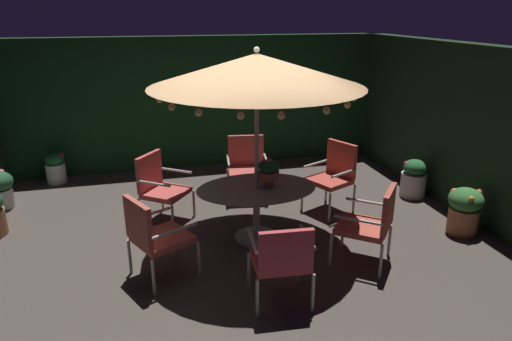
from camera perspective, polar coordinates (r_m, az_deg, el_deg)
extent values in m
cube|color=#483E38|center=(6.16, -2.54, -8.78)|extent=(7.46, 7.03, 0.02)
cube|color=#163719|center=(8.92, -7.18, 8.41)|extent=(7.46, 0.30, 2.44)
cube|color=#19301A|center=(7.27, 26.16, 4.06)|extent=(0.30, 7.03, 2.44)
cylinder|color=#BCAFA6|center=(6.22, 0.07, -8.21)|extent=(0.59, 0.59, 0.03)
cylinder|color=#BCAFA6|center=(6.08, 0.07, -5.41)|extent=(0.09, 0.09, 0.70)
ellipsoid|color=#A0ABAB|center=(5.93, 0.07, -2.21)|extent=(1.56, 1.14, 0.03)
cylinder|color=#B6B6A9|center=(5.81, 0.07, 1.13)|extent=(0.06, 0.06, 2.16)
cone|color=tan|center=(5.56, 0.08, 12.34)|extent=(2.61, 2.61, 0.39)
sphere|color=#B6B6A9|center=(5.53, 0.08, 14.76)|extent=(0.07, 0.07, 0.07)
sphere|color=#F9DB8C|center=(6.03, 10.76, 9.74)|extent=(0.08, 0.08, 0.08)
sphere|color=#F9DB8C|center=(6.32, 8.80, 10.28)|extent=(0.08, 0.08, 0.08)
sphere|color=#F9DB8C|center=(6.63, 4.83, 10.85)|extent=(0.08, 0.08, 0.08)
sphere|color=#F9DB8C|center=(6.72, 1.67, 11.04)|extent=(0.08, 0.08, 0.08)
sphere|color=#F9DB8C|center=(6.70, -2.67, 10.99)|extent=(0.08, 0.08, 0.08)
sphere|color=#F9DB8C|center=(6.52, -6.45, 10.66)|extent=(0.08, 0.08, 0.08)
sphere|color=#F9DB8C|center=(6.27, -9.04, 10.20)|extent=(0.08, 0.08, 0.08)
sphere|color=#F9DB8C|center=(5.86, -11.31, 9.43)|extent=(0.08, 0.08, 0.08)
sphere|color=#F9DB8C|center=(5.43, -11.88, 8.63)|extent=(0.08, 0.08, 0.08)
sphere|color=#F9DB8C|center=(4.97, -10.40, 7.76)|extent=(0.08, 0.08, 0.08)
sphere|color=#F9DB8C|center=(4.66, -7.12, 7.15)|extent=(0.08, 0.08, 0.08)
sphere|color=#F9DB8C|center=(4.49, -1.90, 6.81)|extent=(0.08, 0.08, 0.08)
sphere|color=#F9DB8C|center=(4.50, 3.15, 6.84)|extent=(0.08, 0.08, 0.08)
sphere|color=#F9DB8C|center=(4.77, 8.76, 7.35)|extent=(0.08, 0.08, 0.08)
sphere|color=#F9DB8C|center=(5.11, 11.27, 8.00)|extent=(0.08, 0.08, 0.08)
sphere|color=#F9DB8C|center=(5.54, 12.05, 8.82)|extent=(0.08, 0.08, 0.08)
cylinder|color=#A96A4E|center=(5.92, 1.60, -1.55)|extent=(0.12, 0.12, 0.11)
cylinder|color=#A36249|center=(5.88, 1.61, -0.57)|extent=(0.26, 0.26, 0.11)
ellipsoid|color=#18552B|center=(5.84, 1.62, 0.50)|extent=(0.27, 0.27, 0.16)
sphere|color=#B84488|center=(5.82, 1.63, 1.07)|extent=(0.10, 0.10, 0.10)
cylinder|color=#B5B6AA|center=(6.66, 9.11, -4.54)|extent=(0.04, 0.04, 0.45)
cylinder|color=#B5B6AA|center=(7.01, 5.73, -3.13)|extent=(0.04, 0.04, 0.45)
cylinder|color=#B5B6AA|center=(7.04, 12.05, -3.37)|extent=(0.04, 0.04, 0.45)
cylinder|color=#B5B6AA|center=(7.37, 8.71, -2.10)|extent=(0.04, 0.04, 0.45)
cube|color=#C0493C|center=(6.92, 9.01, -1.26)|extent=(0.71, 0.72, 0.07)
cube|color=#C0493C|center=(7.00, 10.55, 1.45)|extent=(0.28, 0.51, 0.52)
cylinder|color=#B5B6AA|center=(6.68, 10.87, -0.31)|extent=(0.48, 0.25, 0.04)
cylinder|color=#B5B6AA|center=(7.03, 7.42, 0.87)|extent=(0.48, 0.25, 0.04)
cylinder|color=#B7B6A9|center=(7.17, 1.53, -2.69)|extent=(0.04, 0.04, 0.41)
cylinder|color=#B7B6A9|center=(7.12, -3.28, -2.87)|extent=(0.04, 0.04, 0.41)
cylinder|color=#B7B6A9|center=(7.70, 0.98, -1.10)|extent=(0.04, 0.04, 0.41)
cylinder|color=#B7B6A9|center=(7.65, -3.50, -1.26)|extent=(0.04, 0.04, 0.41)
cube|color=#BD5049|center=(7.32, -1.08, -0.22)|extent=(0.66, 0.64, 0.07)
cube|color=#BD5049|center=(7.49, -1.27, 2.54)|extent=(0.58, 0.14, 0.50)
cylinder|color=#B7B6A9|center=(7.28, 1.27, 1.40)|extent=(0.11, 0.54, 0.04)
cylinder|color=#B7B6A9|center=(7.24, -3.46, 1.25)|extent=(0.11, 0.54, 0.04)
cylinder|color=#B8B1A3|center=(6.83, -7.71, -4.06)|extent=(0.04, 0.04, 0.40)
cylinder|color=#B8B1A3|center=(6.38, -10.27, -5.93)|extent=(0.04, 0.04, 0.40)
cylinder|color=#B8B1A3|center=(7.10, -11.54, -3.35)|extent=(0.04, 0.04, 0.40)
cylinder|color=#B8B1A3|center=(6.67, -14.24, -5.08)|extent=(0.04, 0.04, 0.40)
cube|color=#C24D48|center=(6.65, -11.07, -2.72)|extent=(0.76, 0.77, 0.07)
cube|color=#C24D48|center=(6.69, -13.09, -0.08)|extent=(0.38, 0.48, 0.51)
cylinder|color=#B8B1A3|center=(6.79, -9.89, 0.01)|extent=(0.44, 0.34, 0.04)
cylinder|color=#B8B1A3|center=(6.34, -12.61, -1.58)|extent=(0.44, 0.34, 0.04)
cylinder|color=#B6B0A4|center=(5.78, -10.18, -8.62)|extent=(0.04, 0.04, 0.43)
cylinder|color=#B6B0A4|center=(5.36, -7.07, -10.84)|extent=(0.04, 0.04, 0.43)
cylinder|color=#B6B0A4|center=(5.56, -15.38, -10.27)|extent=(0.04, 0.04, 0.43)
cylinder|color=#B6B0A4|center=(5.12, -12.59, -12.79)|extent=(0.04, 0.04, 0.43)
cube|color=#B75444|center=(5.32, -11.48, -8.25)|extent=(0.75, 0.74, 0.07)
cube|color=#B75444|center=(5.09, -14.41, -6.30)|extent=(0.29, 0.51, 0.49)
cylinder|color=#B6B0A4|center=(5.46, -13.07, -5.29)|extent=(0.51, 0.28, 0.04)
cylinder|color=#B6B0A4|center=(5.01, -10.05, -7.39)|extent=(0.51, 0.28, 0.04)
cylinder|color=#B3B4A5|center=(5.12, -0.89, -12.24)|extent=(0.04, 0.04, 0.42)
cylinder|color=#B3B4A5|center=(5.23, 5.38, -11.63)|extent=(0.04, 0.04, 0.42)
cylinder|color=#B3B4A5|center=(4.69, 0.17, -15.57)|extent=(0.04, 0.04, 0.42)
cylinder|color=#B3B4A5|center=(4.80, 7.07, -14.79)|extent=(0.04, 0.04, 0.42)
cube|color=#C0474A|center=(4.82, 2.99, -11.03)|extent=(0.59, 0.56, 0.07)
cube|color=#C0474A|center=(4.48, 3.77, -9.91)|extent=(0.54, 0.10, 0.42)
cylinder|color=#B3B4A5|center=(4.65, -0.40, -8.76)|extent=(0.07, 0.51, 0.04)
cylinder|color=#B3B4A5|center=(4.77, 6.40, -8.15)|extent=(0.07, 0.51, 0.04)
cylinder|color=#BAB2A6|center=(5.57, 9.21, -9.77)|extent=(0.04, 0.04, 0.41)
cylinder|color=#BAB2A6|center=(6.05, 10.72, -7.38)|extent=(0.04, 0.04, 0.41)
cylinder|color=#BAB2A6|center=(5.47, 15.21, -10.84)|extent=(0.04, 0.04, 0.41)
cylinder|color=#BAB2A6|center=(5.96, 16.22, -8.30)|extent=(0.04, 0.04, 0.41)
cube|color=#B65040|center=(5.65, 13.02, -6.86)|extent=(0.79, 0.79, 0.07)
cube|color=#B65040|center=(5.49, 16.11, -4.69)|extent=(0.39, 0.45, 0.49)
cylinder|color=#BAB2A6|center=(5.31, 12.52, -6.03)|extent=(0.46, 0.38, 0.04)
cylinder|color=#BAB2A6|center=(5.81, 13.79, -3.84)|extent=(0.46, 0.38, 0.04)
cylinder|color=beige|center=(7.91, 18.88, -1.68)|extent=(0.40, 0.40, 0.39)
ellipsoid|color=#246433|center=(7.81, 19.11, 0.35)|extent=(0.37, 0.37, 0.26)
sphere|color=#CA353E|center=(7.87, 19.65, 0.54)|extent=(0.10, 0.10, 0.10)
sphere|color=red|center=(7.89, 18.87, 0.77)|extent=(0.07, 0.07, 0.07)
sphere|color=red|center=(7.77, 18.09, 0.82)|extent=(0.08, 0.08, 0.08)
sphere|color=#C43B30|center=(7.71, 18.70, 0.36)|extent=(0.09, 0.09, 0.09)
sphere|color=#C2382F|center=(7.76, 19.67, 0.37)|extent=(0.11, 0.11, 0.11)
cylinder|color=#AD6A3F|center=(6.90, 24.25, -5.64)|extent=(0.40, 0.40, 0.36)
ellipsoid|color=#357335|center=(6.79, 24.60, -3.31)|extent=(0.46, 0.46, 0.32)
sphere|color=#D67F44|center=(6.85, 26.04, -2.50)|extent=(0.11, 0.11, 0.11)
sphere|color=orange|center=(6.80, 23.39, -2.47)|extent=(0.11, 0.11, 0.11)
sphere|color=orange|center=(6.58, 25.15, -3.20)|extent=(0.07, 0.07, 0.07)
cylinder|color=silver|center=(8.10, -29.11, -3.03)|extent=(0.38, 0.38, 0.30)
sphere|color=#EE5379|center=(7.98, -28.73, -1.05)|extent=(0.10, 0.10, 0.10)
sphere|color=#DC5D7B|center=(8.10, -29.04, -0.19)|extent=(0.10, 0.10, 0.10)
cylinder|color=silver|center=(8.81, -23.53, -0.30)|extent=(0.33, 0.33, 0.35)
ellipsoid|color=#1D5F2E|center=(8.73, -23.76, 1.31)|extent=(0.31, 0.31, 0.22)
sphere|color=red|center=(8.70, -22.99, 1.77)|extent=(0.09, 0.09, 0.09)
sphere|color=red|center=(8.80, -24.14, 1.75)|extent=(0.08, 0.08, 0.08)
sphere|color=#D82C42|center=(8.65, -24.30, 1.28)|extent=(0.08, 0.08, 0.08)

